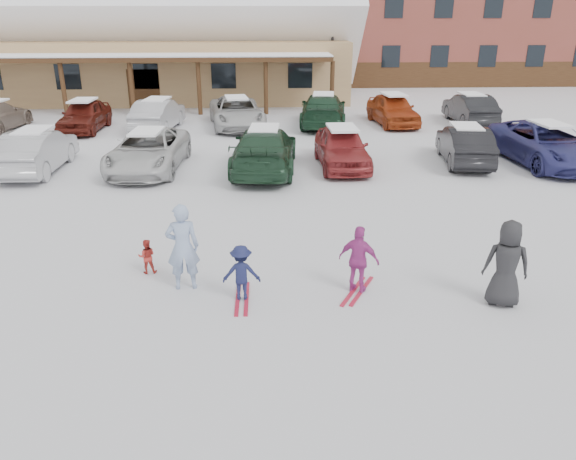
{
  "coord_description": "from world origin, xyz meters",
  "views": [
    {
      "loc": [
        -0.21,
        -10.27,
        5.5
      ],
      "look_at": [
        0.3,
        1.0,
        1.0
      ],
      "focal_mm": 35.0,
      "sensor_mm": 36.0,
      "label": 1
    }
  ],
  "objects_px": {
    "parked_car_10": "(237,112)",
    "parked_car_13": "(470,109)",
    "lamp_post": "(332,47)",
    "parked_car_3": "(264,150)",
    "day_lodge": "(123,33)",
    "parked_car_12": "(393,109)",
    "adult_skier": "(183,247)",
    "parked_car_8": "(84,116)",
    "parked_car_9": "(158,115)",
    "parked_car_11": "(323,110)",
    "toddler_red": "(147,256)",
    "parked_car_1": "(36,151)",
    "bystander_dark": "(507,264)",
    "parked_car_4": "(342,147)",
    "parked_car_5": "(465,145)",
    "child_magenta": "(359,260)",
    "child_navy": "(241,273)",
    "parked_car_2": "(148,151)",
    "parked_car_6": "(547,144)"
  },
  "relations": [
    {
      "from": "parked_car_1",
      "to": "parked_car_9",
      "type": "distance_m",
      "value": 7.78
    },
    {
      "from": "child_navy",
      "to": "parked_car_3",
      "type": "xyz_separation_m",
      "value": [
        0.52,
        9.52,
        0.19
      ]
    },
    {
      "from": "day_lodge",
      "to": "bystander_dark",
      "type": "relative_size",
      "value": 16.61
    },
    {
      "from": "child_navy",
      "to": "parked_car_11",
      "type": "bearing_deg",
      "value": -100.7
    },
    {
      "from": "parked_car_6",
      "to": "child_magenta",
      "type": "bearing_deg",
      "value": -135.9
    },
    {
      "from": "adult_skier",
      "to": "parked_car_12",
      "type": "height_order",
      "value": "adult_skier"
    },
    {
      "from": "lamp_post",
      "to": "parked_car_5",
      "type": "relative_size",
      "value": 1.35
    },
    {
      "from": "day_lodge",
      "to": "parked_car_13",
      "type": "bearing_deg",
      "value": -28.28
    },
    {
      "from": "parked_car_6",
      "to": "parked_car_10",
      "type": "bearing_deg",
      "value": 143.01
    },
    {
      "from": "parked_car_4",
      "to": "parked_car_5",
      "type": "relative_size",
      "value": 1.01
    },
    {
      "from": "day_lodge",
      "to": "child_magenta",
      "type": "height_order",
      "value": "day_lodge"
    },
    {
      "from": "child_navy",
      "to": "parked_car_8",
      "type": "relative_size",
      "value": 0.28
    },
    {
      "from": "parked_car_8",
      "to": "parked_car_11",
      "type": "bearing_deg",
      "value": 5.11
    },
    {
      "from": "parked_car_2",
      "to": "parked_car_11",
      "type": "relative_size",
      "value": 0.95
    },
    {
      "from": "lamp_post",
      "to": "parked_car_4",
      "type": "bearing_deg",
      "value": -95.24
    },
    {
      "from": "day_lodge",
      "to": "parked_car_12",
      "type": "distance_m",
      "value": 18.74
    },
    {
      "from": "parked_car_10",
      "to": "child_navy",
      "type": "bearing_deg",
      "value": -95.77
    },
    {
      "from": "parked_car_2",
      "to": "parked_car_6",
      "type": "distance_m",
      "value": 14.63
    },
    {
      "from": "parked_car_1",
      "to": "parked_car_12",
      "type": "xyz_separation_m",
      "value": [
        14.52,
        7.98,
        0.0
      ]
    },
    {
      "from": "parked_car_10",
      "to": "parked_car_13",
      "type": "xyz_separation_m",
      "value": [
        11.65,
        0.37,
        0.01
      ]
    },
    {
      "from": "toddler_red",
      "to": "parked_car_4",
      "type": "bearing_deg",
      "value": -129.12
    },
    {
      "from": "child_navy",
      "to": "parked_car_3",
      "type": "height_order",
      "value": "parked_car_3"
    },
    {
      "from": "parked_car_8",
      "to": "parked_car_5",
      "type": "bearing_deg",
      "value": -21.29
    },
    {
      "from": "adult_skier",
      "to": "parked_car_3",
      "type": "distance_m",
      "value": 9.12
    },
    {
      "from": "child_magenta",
      "to": "parked_car_3",
      "type": "xyz_separation_m",
      "value": [
        -1.86,
        9.31,
        0.05
      ]
    },
    {
      "from": "parked_car_4",
      "to": "parked_car_13",
      "type": "xyz_separation_m",
      "value": [
        7.53,
        7.92,
        0.01
      ]
    },
    {
      "from": "adult_skier",
      "to": "parked_car_6",
      "type": "relative_size",
      "value": 0.34
    },
    {
      "from": "parked_car_3",
      "to": "parked_car_10",
      "type": "bearing_deg",
      "value": -76.21
    },
    {
      "from": "toddler_red",
      "to": "parked_car_9",
      "type": "bearing_deg",
      "value": -88.13
    },
    {
      "from": "toddler_red",
      "to": "parked_car_11",
      "type": "relative_size",
      "value": 0.15
    },
    {
      "from": "bystander_dark",
      "to": "parked_car_9",
      "type": "height_order",
      "value": "bystander_dark"
    },
    {
      "from": "parked_car_5",
      "to": "bystander_dark",
      "type": "bearing_deg",
      "value": 82.93
    },
    {
      "from": "child_magenta",
      "to": "parked_car_11",
      "type": "bearing_deg",
      "value": -66.03
    },
    {
      "from": "parked_car_2",
      "to": "parked_car_8",
      "type": "bearing_deg",
      "value": 124.22
    },
    {
      "from": "day_lodge",
      "to": "lamp_post",
      "type": "relative_size",
      "value": 5.07
    },
    {
      "from": "parked_car_9",
      "to": "child_magenta",
      "type": "bearing_deg",
      "value": 119.22
    },
    {
      "from": "day_lodge",
      "to": "adult_skier",
      "type": "distance_m",
      "value": 28.68
    },
    {
      "from": "parked_car_12",
      "to": "parked_car_13",
      "type": "distance_m",
      "value": 3.92
    },
    {
      "from": "day_lodge",
      "to": "parked_car_12",
      "type": "height_order",
      "value": "day_lodge"
    },
    {
      "from": "parked_car_8",
      "to": "parked_car_9",
      "type": "xyz_separation_m",
      "value": [
        3.44,
        0.04,
        0.01
      ]
    },
    {
      "from": "parked_car_1",
      "to": "parked_car_3",
      "type": "height_order",
      "value": "parked_car_3"
    },
    {
      "from": "parked_car_9",
      "to": "lamp_post",
      "type": "bearing_deg",
      "value": -131.48
    },
    {
      "from": "parked_car_4",
      "to": "child_navy",
      "type": "bearing_deg",
      "value": -110.01
    },
    {
      "from": "day_lodge",
      "to": "parked_car_3",
      "type": "distance_m",
      "value": 20.89
    },
    {
      "from": "bystander_dark",
      "to": "parked_car_5",
      "type": "xyz_separation_m",
      "value": [
        2.86,
        10.69,
        -0.18
      ]
    },
    {
      "from": "parked_car_10",
      "to": "parked_car_11",
      "type": "xyz_separation_m",
      "value": [
        4.24,
        0.18,
        0.05
      ]
    },
    {
      "from": "parked_car_8",
      "to": "parked_car_12",
      "type": "height_order",
      "value": "parked_car_12"
    },
    {
      "from": "lamp_post",
      "to": "parked_car_3",
      "type": "bearing_deg",
      "value": -105.09
    },
    {
      "from": "toddler_red",
      "to": "day_lodge",
      "type": "bearing_deg",
      "value": -83.75
    },
    {
      "from": "parked_car_3",
      "to": "parked_car_12",
      "type": "relative_size",
      "value": 1.22
    }
  ]
}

